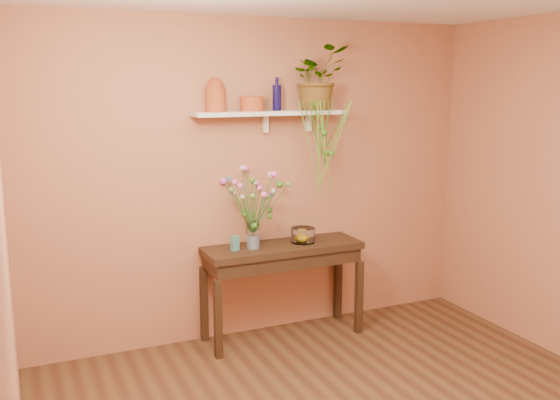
# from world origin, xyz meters

# --- Properties ---
(room) EXTENTS (4.04, 4.04, 2.70)m
(room) POSITION_xyz_m (0.00, 0.00, 1.35)
(room) COLOR #53391E
(room) RESTS_ON ground
(sideboard) EXTENTS (1.35, 0.43, 0.82)m
(sideboard) POSITION_xyz_m (0.12, 1.76, 0.70)
(sideboard) COLOR #342212
(sideboard) RESTS_ON ground
(wall_shelf) EXTENTS (1.30, 0.24, 0.19)m
(wall_shelf) POSITION_xyz_m (0.06, 1.87, 1.92)
(wall_shelf) COLOR white
(wall_shelf) RESTS_ON room
(terracotta_jug) EXTENTS (0.21, 0.21, 0.27)m
(terracotta_jug) POSITION_xyz_m (-0.41, 1.90, 2.07)
(terracotta_jug) COLOR #BB4A21
(terracotta_jug) RESTS_ON wall_shelf
(terracotta_pot) EXTENTS (0.25, 0.25, 0.12)m
(terracotta_pot) POSITION_xyz_m (-0.10, 1.88, 2.00)
(terracotta_pot) COLOR #BB4A21
(terracotta_pot) RESTS_ON wall_shelf
(blue_bottle) EXTENTS (0.09, 0.09, 0.27)m
(blue_bottle) POSITION_xyz_m (0.12, 1.88, 2.05)
(blue_bottle) COLOR #0E0A39
(blue_bottle) RESTS_ON wall_shelf
(spider_plant) EXTENTS (0.52, 0.47, 0.53)m
(spider_plant) POSITION_xyz_m (0.48, 1.87, 2.20)
(spider_plant) COLOR #39711B
(spider_plant) RESTS_ON wall_shelf
(plant_fronds) EXTENTS (0.46, 0.30, 0.80)m
(plant_fronds) POSITION_xyz_m (0.48, 1.72, 1.70)
(plant_fronds) COLOR #39711B
(plant_fronds) RESTS_ON wall_shelf
(glass_vase) EXTENTS (0.11, 0.11, 0.23)m
(glass_vase) POSITION_xyz_m (-0.15, 1.76, 0.92)
(glass_vase) COLOR white
(glass_vase) RESTS_ON sideboard
(bouquet) EXTENTS (0.46, 0.55, 0.55)m
(bouquet) POSITION_xyz_m (-0.14, 1.76, 1.29)
(bouquet) COLOR #386B28
(bouquet) RESTS_ON glass_vase
(glass_bowl) EXTENTS (0.21, 0.21, 0.13)m
(glass_bowl) POSITION_xyz_m (0.31, 1.77, 0.88)
(glass_bowl) COLOR white
(glass_bowl) RESTS_ON sideboard
(lemon) EXTENTS (0.08, 0.08, 0.08)m
(lemon) POSITION_xyz_m (0.30, 1.77, 0.86)
(lemon) COLOR yellow
(lemon) RESTS_ON glass_bowl
(carton) EXTENTS (0.07, 0.06, 0.12)m
(carton) POSITION_xyz_m (-0.32, 1.75, 0.88)
(carton) COLOR #2C6181
(carton) RESTS_ON sideboard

